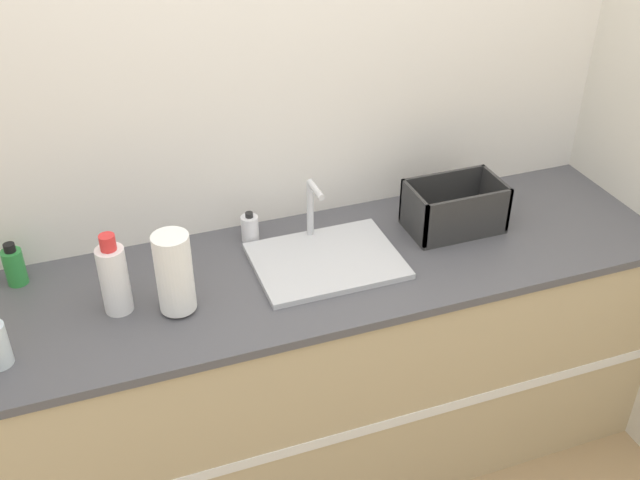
# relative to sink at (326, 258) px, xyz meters

# --- Properties ---
(wall_back) EXTENTS (4.89, 0.06, 2.60)m
(wall_back) POSITION_rel_sink_xyz_m (-0.06, 0.35, 0.38)
(wall_back) COLOR silver
(wall_back) RESTS_ON ground_plane
(counter_cabinet) EXTENTS (2.51, 0.68, 0.90)m
(counter_cabinet) POSITION_rel_sink_xyz_m (-0.06, -0.01, -0.47)
(counter_cabinet) COLOR tan
(counter_cabinet) RESTS_ON ground_plane
(sink) EXTENTS (0.48, 0.36, 0.24)m
(sink) POSITION_rel_sink_xyz_m (0.00, 0.00, 0.00)
(sink) COLOR silver
(sink) RESTS_ON counter_cabinet
(paper_towel_roll) EXTENTS (0.11, 0.11, 0.27)m
(paper_towel_roll) POSITION_rel_sink_xyz_m (-0.51, -0.08, 0.12)
(paper_towel_roll) COLOR #4C4C51
(paper_towel_roll) RESTS_ON counter_cabinet
(dish_rack) EXTENTS (0.33, 0.20, 0.18)m
(dish_rack) POSITION_rel_sink_xyz_m (0.50, 0.05, 0.05)
(dish_rack) COLOR #2D2D2D
(dish_rack) RESTS_ON counter_cabinet
(bottle_green) EXTENTS (0.06, 0.06, 0.15)m
(bottle_green) POSITION_rel_sink_xyz_m (-0.96, 0.23, 0.05)
(bottle_green) COLOR #2D8C3D
(bottle_green) RESTS_ON counter_cabinet
(bottle_white_spray) EXTENTS (0.09, 0.09, 0.27)m
(bottle_white_spray) POSITION_rel_sink_xyz_m (-0.68, -0.02, 0.10)
(bottle_white_spray) COLOR white
(bottle_white_spray) RESTS_ON counter_cabinet
(soap_dispenser) EXTENTS (0.06, 0.06, 0.11)m
(soap_dispenser) POSITION_rel_sink_xyz_m (-0.20, 0.21, 0.03)
(soap_dispenser) COLOR silver
(soap_dispenser) RESTS_ON counter_cabinet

